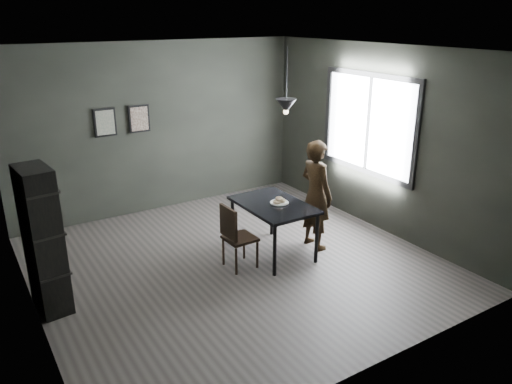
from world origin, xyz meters
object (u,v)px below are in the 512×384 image
wood_chair (235,233)px  white_plate (279,203)px  woman (316,195)px  shelf_unit (43,241)px  pendant_lamp (286,106)px  cafe_table (273,209)px

wood_chair → white_plate: bearing=2.3°
woman → shelf_unit: 3.57m
pendant_lamp → wood_chair: bearing=-168.1°
white_plate → shelf_unit: shelf_unit is taller
shelf_unit → wood_chair: bearing=-13.3°
white_plate → pendant_lamp: bearing=38.0°
shelf_unit → pendant_lamp: bearing=-7.7°
white_plate → wood_chair: wood_chair is taller
white_plate → woman: woman is taller
cafe_table → white_plate: white_plate is taller
white_plate → pendant_lamp: 1.32m
cafe_table → wood_chair: (-0.67, -0.09, -0.17)m
wood_chair → pendant_lamp: bearing=10.2°
wood_chair → shelf_unit: shelf_unit is taller
white_plate → shelf_unit: size_ratio=0.14×
woman → wood_chair: bearing=86.1°
woman → wood_chair: size_ratio=1.79×
wood_chair → woman: bearing=-3.2°
cafe_table → wood_chair: bearing=-172.1°
cafe_table → white_plate: (0.07, -0.04, 0.08)m
woman → pendant_lamp: bearing=57.1°
cafe_table → shelf_unit: size_ratio=0.71×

